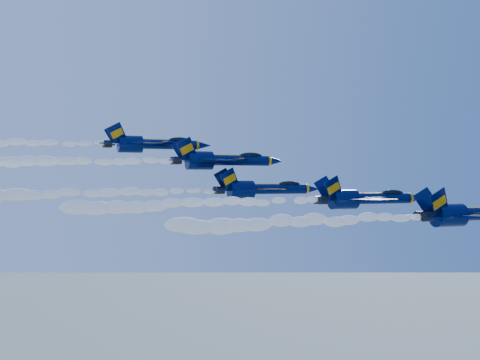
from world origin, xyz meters
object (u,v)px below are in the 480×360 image
object	(u,v)px
jet_third	(262,189)
jet_fourth	(222,160)
jet_fifth	(152,144)
jet_second	(365,198)
jet_lead	(472,214)

from	to	relation	value
jet_third	jet_fourth	bearing A→B (deg)	134.74
jet_fifth	jet_second	bearing A→B (deg)	-38.75
jet_second	jet_fourth	bearing A→B (deg)	139.81
jet_second	jet_fourth	world-z (taller)	jet_fourth
jet_fifth	jet_fourth	bearing A→B (deg)	-36.05
jet_second	jet_fifth	distance (m)	34.36
jet_second	jet_fifth	xyz separation A→B (m)	(-25.99, 20.86, 8.34)
jet_lead	jet_second	distance (m)	14.35
jet_lead	jet_fourth	distance (m)	36.73
jet_second	jet_lead	bearing A→B (deg)	-38.82
jet_lead	jet_fifth	bearing A→B (deg)	141.23
jet_lead	jet_third	xyz separation A→B (m)	(-22.98, 18.20, 3.23)
jet_second	jet_third	distance (m)	15.14
jet_lead	jet_third	bearing A→B (deg)	141.63
jet_second	jet_third	size ratio (longest dim) A/B	1.03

